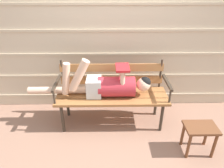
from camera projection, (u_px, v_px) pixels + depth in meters
ground_plane at (112, 127)px, 3.01m from camera, size 12.00×12.00×0.00m
house_siding at (111, 42)px, 3.07m from camera, size 4.20×0.08×2.17m
park_bench at (112, 90)px, 2.94m from camera, size 1.56×0.51×0.91m
reclining_person at (106, 85)px, 2.81m from camera, size 1.72×0.28×0.57m
footstool at (200, 132)px, 2.47m from camera, size 0.38×0.27×0.39m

